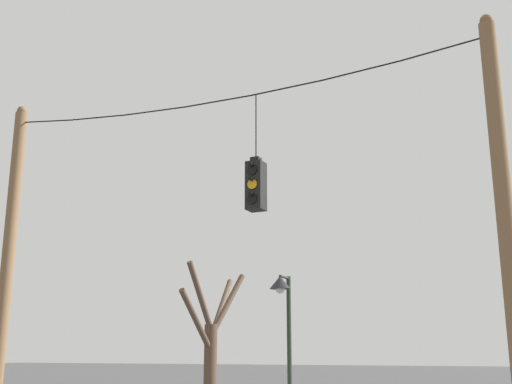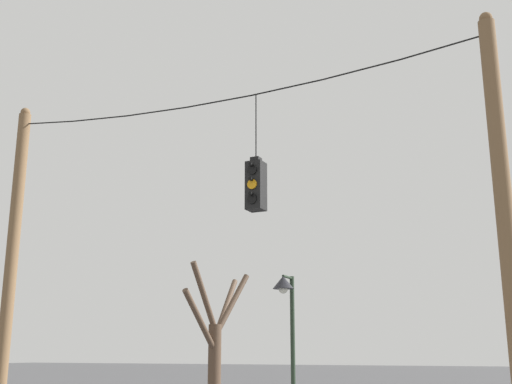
% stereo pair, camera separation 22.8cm
% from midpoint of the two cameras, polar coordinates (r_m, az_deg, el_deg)
% --- Properties ---
extents(utility_pole_left, '(0.29, 0.29, 8.09)m').
position_cam_midpoint_polar(utility_pole_left, '(16.27, -21.64, -6.34)').
color(utility_pole_left, brown).
rests_on(utility_pole_left, ground_plane).
extents(utility_pole_right, '(0.29, 0.29, 8.09)m').
position_cam_midpoint_polar(utility_pole_right, '(11.46, 20.88, -3.53)').
color(utility_pole_right, brown).
rests_on(utility_pole_right, ground_plane).
extents(span_wire, '(11.00, 0.03, 0.38)m').
position_cam_midpoint_polar(span_wire, '(13.87, -3.94, 8.49)').
color(span_wire, black).
extents(traffic_light_near_right_pole, '(0.34, 0.46, 2.47)m').
position_cam_midpoint_polar(traffic_light_near_right_pole, '(12.82, -0.53, 0.64)').
color(traffic_light_near_right_pole, black).
extents(street_lamp, '(0.56, 0.95, 4.12)m').
position_cam_midpoint_polar(street_lamp, '(17.05, 2.05, -10.16)').
color(street_lamp, '#233323').
rests_on(street_lamp, ground_plane).
extents(bare_tree, '(1.05, 3.86, 4.61)m').
position_cam_midpoint_polar(bare_tree, '(18.77, -4.37, -13.74)').
color(bare_tree, brown).
rests_on(bare_tree, ground_plane).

